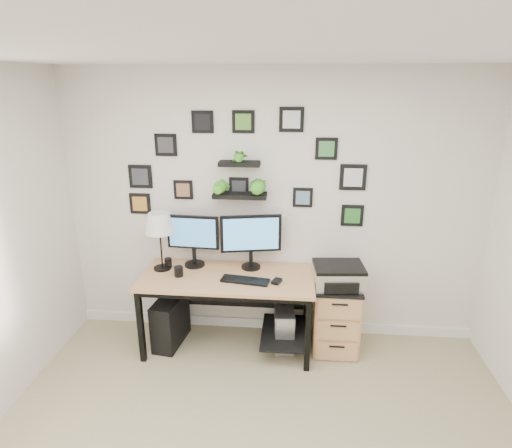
# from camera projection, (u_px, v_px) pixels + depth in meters

# --- Properties ---
(room) EXTENTS (4.00, 4.00, 4.00)m
(room) POSITION_uv_depth(u_px,v_px,m) (271.00, 323.00, 4.47)
(room) COLOR tan
(room) RESTS_ON ground
(desk) EXTENTS (1.60, 0.70, 0.75)m
(desk) POSITION_uv_depth(u_px,v_px,m) (232.00, 287.00, 4.02)
(desk) COLOR tan
(desk) RESTS_ON ground
(monitor_left) EXTENTS (0.50, 0.21, 0.51)m
(monitor_left) POSITION_uv_depth(u_px,v_px,m) (193.00, 237.00, 4.07)
(monitor_left) COLOR black
(monitor_left) RESTS_ON desk
(monitor_right) EXTENTS (0.57, 0.22, 0.53)m
(monitor_right) POSITION_uv_depth(u_px,v_px,m) (251.00, 237.00, 4.01)
(monitor_right) COLOR black
(monitor_right) RESTS_ON desk
(keyboard) EXTENTS (0.45, 0.20, 0.02)m
(keyboard) POSITION_uv_depth(u_px,v_px,m) (245.00, 280.00, 3.84)
(keyboard) COLOR black
(keyboard) RESTS_ON desk
(mouse) EXTENTS (0.10, 0.12, 0.03)m
(mouse) POSITION_uv_depth(u_px,v_px,m) (277.00, 281.00, 3.81)
(mouse) COLOR black
(mouse) RESTS_ON desk
(table_lamp) EXTENTS (0.28, 0.28, 0.56)m
(table_lamp) POSITION_uv_depth(u_px,v_px,m) (159.00, 224.00, 3.96)
(table_lamp) COLOR black
(table_lamp) RESTS_ON desk
(mug) EXTENTS (0.08, 0.08, 0.09)m
(mug) POSITION_uv_depth(u_px,v_px,m) (179.00, 271.00, 3.93)
(mug) COLOR black
(mug) RESTS_ON desk
(pen_cup) EXTENTS (0.07, 0.07, 0.09)m
(pen_cup) POSITION_uv_depth(u_px,v_px,m) (168.00, 263.00, 4.13)
(pen_cup) COLOR black
(pen_cup) RESTS_ON desk
(pc_tower_black) EXTENTS (0.28, 0.50, 0.48)m
(pc_tower_black) POSITION_uv_depth(u_px,v_px,m) (171.00, 321.00, 4.17)
(pc_tower_black) COLOR black
(pc_tower_black) RESTS_ON ground
(pc_tower_grey) EXTENTS (0.21, 0.42, 0.41)m
(pc_tower_grey) POSITION_uv_depth(u_px,v_px,m) (284.00, 326.00, 4.14)
(pc_tower_grey) COLOR gray
(pc_tower_grey) RESTS_ON ground
(file_cabinet) EXTENTS (0.43, 0.53, 0.67)m
(file_cabinet) POSITION_uv_depth(u_px,v_px,m) (335.00, 316.00, 4.08)
(file_cabinet) COLOR tan
(file_cabinet) RESTS_ON ground
(printer) EXTENTS (0.48, 0.40, 0.20)m
(printer) POSITION_uv_depth(u_px,v_px,m) (338.00, 276.00, 3.91)
(printer) COLOR silver
(printer) RESTS_ON file_cabinet
(wall_decor) EXTENTS (2.25, 0.18, 1.09)m
(wall_decor) POSITION_uv_depth(u_px,v_px,m) (243.00, 173.00, 3.93)
(wall_decor) COLOR black
(wall_decor) RESTS_ON ground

